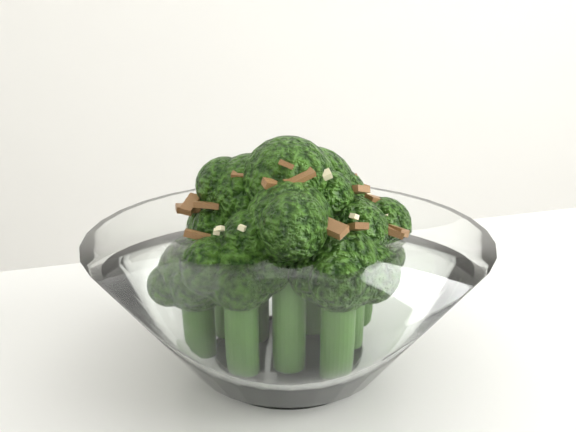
{
  "coord_description": "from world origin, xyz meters",
  "views": [
    {
      "loc": [
        -0.1,
        -0.08,
        0.97
      ],
      "look_at": [
        -0.09,
        0.29,
        0.85
      ],
      "focal_mm": 40.0,
      "sensor_mm": 36.0,
      "label": 1
    }
  ],
  "objects": [
    {
      "name": "broccoli_dish",
      "position": [
        -0.09,
        0.29,
        0.81
      ],
      "size": [
        0.24,
        0.24,
        0.15
      ],
      "color": "white",
      "rests_on": "table"
    }
  ]
}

